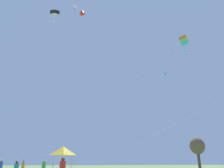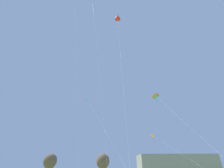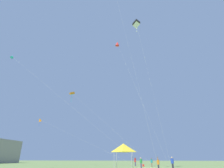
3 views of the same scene
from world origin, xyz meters
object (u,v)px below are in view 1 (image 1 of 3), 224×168
object	(u,v)px
person_orange_shirt	(23,167)
kite_cyan_diamond_5	(165,74)
kite_white_delta_3	(75,7)
kite_orange_box_0	(184,41)
kite_black_box_4	(55,13)
person_blue_shirt	(0,167)
person_green_shirt	(44,168)
kite_red_diamond_1	(82,12)
festival_tent	(63,151)

from	to	relation	value
person_orange_shirt	kite_cyan_diamond_5	bearing A→B (deg)	67.97
person_orange_shirt	kite_white_delta_3	size ratio (longest dim) A/B	0.06
kite_orange_box_0	kite_black_box_4	size ratio (longest dim) A/B	0.73
kite_orange_box_0	kite_white_delta_3	size ratio (longest dim) A/B	0.62
kite_orange_box_0	kite_white_delta_3	bearing A→B (deg)	-138.06
person_orange_shirt	person_blue_shirt	bearing A→B (deg)	-86.45
person_blue_shirt	kite_black_box_4	distance (m)	24.27
person_green_shirt	kite_white_delta_3	size ratio (longest dim) A/B	0.06
person_green_shirt	kite_white_delta_3	xyz separation A→B (m)	(-9.23, 2.58, 28.21)
kite_red_diamond_1	kite_white_delta_3	size ratio (longest dim) A/B	0.79
person_blue_shirt	kite_cyan_diamond_5	size ratio (longest dim) A/B	0.08
person_green_shirt	festival_tent	bearing A→B (deg)	32.80
festival_tent	kite_black_box_4	size ratio (longest dim) A/B	0.14
festival_tent	kite_white_delta_3	xyz separation A→B (m)	(-3.37, 0.37, 26.24)
person_orange_shirt	kite_black_box_4	size ratio (longest dim) A/B	0.07
person_blue_shirt	person_orange_shirt	world-z (taller)	person_blue_shirt
person_orange_shirt	kite_black_box_4	world-z (taller)	kite_black_box_4
person_blue_shirt	kite_black_box_4	xyz separation A→B (m)	(-3.29, 3.84, 23.74)
person_orange_shirt	kite_red_diamond_1	xyz separation A→B (m)	(1.83, 5.77, 22.26)
festival_tent	person_blue_shirt	bearing A→B (deg)	-64.56
person_orange_shirt	person_green_shirt	distance (m)	4.95
kite_red_diamond_1	kite_black_box_4	bearing A→B (deg)	-130.02
person_orange_shirt	kite_white_delta_3	xyz separation A→B (m)	(-4.94, 5.04, 28.27)
festival_tent	kite_cyan_diamond_5	size ratio (longest dim) A/B	0.16
festival_tent	kite_red_diamond_1	distance (m)	20.54
kite_white_delta_3	kite_cyan_diamond_5	xyz separation A→B (m)	(-0.10, 17.94, -11.60)
person_green_shirt	kite_cyan_diamond_5	distance (m)	28.00
kite_white_delta_3	kite_black_box_4	xyz separation A→B (m)	(3.33, -3.36, -4.44)
person_green_shirt	kite_orange_box_0	xyz separation A→B (m)	(4.94, 15.31, 14.76)
person_orange_shirt	kite_white_delta_3	distance (m)	29.13
kite_orange_box_0	person_green_shirt	bearing A→B (deg)	-107.88
kite_white_delta_3	kite_orange_box_0	bearing A→B (deg)	41.94
kite_red_diamond_1	kite_white_delta_3	distance (m)	9.08
kite_white_delta_3	person_orange_shirt	bearing A→B (deg)	-45.59
kite_cyan_diamond_5	kite_red_diamond_1	bearing A→B (deg)	-68.25
person_blue_shirt	kite_orange_box_0	bearing A→B (deg)	-31.13
kite_black_box_4	kite_white_delta_3	bearing A→B (deg)	134.78
festival_tent	kite_red_diamond_1	world-z (taller)	kite_red_diamond_1
kite_orange_box_0	kite_red_diamond_1	size ratio (longest dim) A/B	0.78
person_green_shirt	kite_red_diamond_1	size ratio (longest dim) A/B	0.07
kite_orange_box_0	kite_black_box_4	world-z (taller)	kite_black_box_4
person_blue_shirt	person_orange_shirt	xyz separation A→B (m)	(-1.68, 2.16, -0.10)
person_green_shirt	kite_black_box_4	distance (m)	24.51
kite_white_delta_3	kite_cyan_diamond_5	distance (m)	21.37
person_blue_shirt	kite_black_box_4	size ratio (longest dim) A/B	0.07
kite_black_box_4	person_green_shirt	bearing A→B (deg)	7.56
kite_white_delta_3	kite_cyan_diamond_5	size ratio (longest dim) A/B	1.38
person_blue_shirt	kite_orange_box_0	xyz separation A→B (m)	(7.55, 19.93, 14.72)
person_blue_shirt	festival_tent	bearing A→B (deg)	15.06
festival_tent	kite_red_diamond_1	xyz separation A→B (m)	(3.39, 1.10, 20.23)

